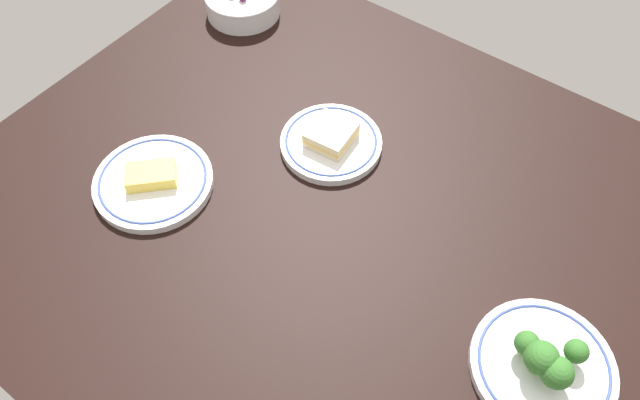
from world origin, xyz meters
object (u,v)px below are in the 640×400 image
bowl_berries (243,2)px  plate_sandwich (331,141)px  plate_broccoli (544,364)px  plate_cheese (153,181)px

bowl_berries → plate_sandwich: bowl_berries is taller
plate_broccoli → bowl_berries: plate_broccoli is taller
plate_sandwich → plate_cheese: 33.46cm
plate_broccoli → plate_sandwich: size_ratio=1.12×
plate_broccoli → bowl_berries: bearing=157.3°
bowl_berries → plate_sandwich: (39.47, -20.69, -1.44)cm
plate_broccoli → plate_sandwich: bearing=161.5°
plate_broccoli → plate_cheese: bearing=-172.3°
plate_sandwich → plate_cheese: size_ratio=0.89×
bowl_berries → plate_sandwich: size_ratio=0.87×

